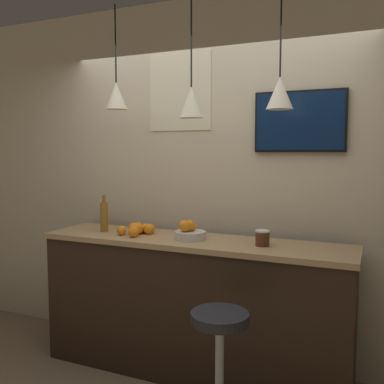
{
  "coord_description": "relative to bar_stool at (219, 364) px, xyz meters",
  "views": [
    {
      "loc": [
        1.26,
        -2.29,
        1.68
      ],
      "look_at": [
        0.0,
        0.57,
        1.39
      ],
      "focal_mm": 40.0,
      "sensor_mm": 36.0,
      "label": 1
    }
  ],
  "objects": [
    {
      "name": "pendant_lamp_left",
      "position": [
        -1.09,
        0.63,
        1.65
      ],
      "size": [
        0.17,
        0.17,
        0.79
      ],
      "color": "black"
    },
    {
      "name": "bar_stool",
      "position": [
        0.0,
        0.0,
        0.0
      ],
      "size": [
        0.46,
        0.46,
        0.77
      ],
      "color": "#B7B7BC",
      "rests_on": "ground_plane"
    },
    {
      "name": "service_counter",
      "position": [
        -0.45,
        0.64,
        0.06
      ],
      "size": [
        2.35,
        0.55,
        1.04
      ],
      "color": "black",
      "rests_on": "ground_plane"
    },
    {
      "name": "wall_poster",
      "position": [
        -0.72,
        0.99,
        1.7
      ],
      "size": [
        0.55,
        0.01,
        0.62
      ],
      "color": "beige"
    },
    {
      "name": "fruit_bowl",
      "position": [
        -0.47,
        0.62,
        0.63
      ],
      "size": [
        0.23,
        0.23,
        0.15
      ],
      "color": "beige",
      "rests_on": "service_counter"
    },
    {
      "name": "juice_bottle",
      "position": [
        -1.22,
        0.62,
        0.7
      ],
      "size": [
        0.06,
        0.06,
        0.3
      ],
      "color": "olive",
      "rests_on": "service_counter"
    },
    {
      "name": "mounted_tv",
      "position": [
        0.26,
        0.97,
        1.44
      ],
      "size": [
        0.66,
        0.04,
        0.45
      ],
      "color": "black"
    },
    {
      "name": "orange_pile",
      "position": [
        -0.92,
        0.65,
        0.61
      ],
      "size": [
        0.26,
        0.28,
        0.09
      ],
      "color": "orange",
      "rests_on": "service_counter"
    },
    {
      "name": "pendant_lamp_right",
      "position": [
        0.18,
        0.63,
        1.61
      ],
      "size": [
        0.18,
        0.18,
        0.84
      ],
      "color": "black"
    },
    {
      "name": "back_wall",
      "position": [
        -0.45,
        1.03,
        0.99
      ],
      "size": [
        8.0,
        0.06,
        2.9
      ],
      "color": "beige",
      "rests_on": "ground_plane"
    },
    {
      "name": "spread_jar",
      "position": [
        0.08,
        0.62,
        0.63
      ],
      "size": [
        0.1,
        0.1,
        0.11
      ],
      "color": "#562D19",
      "rests_on": "service_counter"
    },
    {
      "name": "pendant_lamp_middle",
      "position": [
        -0.45,
        0.63,
        1.58
      ],
      "size": [
        0.17,
        0.17,
        0.88
      ],
      "color": "black"
    }
  ]
}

